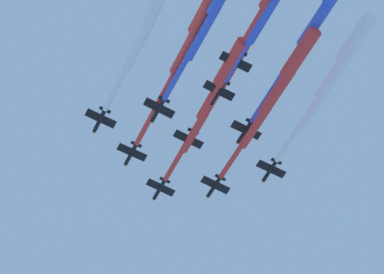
{
  "coord_description": "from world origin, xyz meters",
  "views": [
    {
      "loc": [
        -100.74,
        -140.37,
        -32.89
      ],
      "look_at": [
        0.0,
        0.0,
        153.65
      ],
      "focal_mm": 87.86,
      "sensor_mm": 36.0,
      "label": 1
    }
  ],
  "objects_px": {
    "jet_lead": "(212,98)",
    "jet_port_outer": "(333,76)",
    "jet_trail_port": "(318,19)",
    "jet_port_inner": "(187,49)",
    "jet_port_mid": "(256,26)",
    "jet_starboard_inner": "(277,91)"
  },
  "relations": [
    {
      "from": "jet_lead",
      "to": "jet_trail_port",
      "type": "xyz_separation_m",
      "value": [
        5.71,
        -35.54,
        -0.47
      ]
    },
    {
      "from": "jet_lead",
      "to": "jet_port_outer",
      "type": "bearing_deg",
      "value": -50.91
    },
    {
      "from": "jet_port_mid",
      "to": "jet_port_outer",
      "type": "xyz_separation_m",
      "value": [
        24.99,
        -0.07,
        -1.44
      ]
    },
    {
      "from": "jet_port_inner",
      "to": "jet_lead",
      "type": "bearing_deg",
      "value": 32.43
    },
    {
      "from": "jet_port_outer",
      "to": "jet_trail_port",
      "type": "height_order",
      "value": "jet_trail_port"
    },
    {
      "from": "jet_starboard_inner",
      "to": "jet_port_outer",
      "type": "distance_m",
      "value": 14.71
    },
    {
      "from": "jet_starboard_inner",
      "to": "jet_port_mid",
      "type": "xyz_separation_m",
      "value": [
        -15.38,
        -10.86,
        3.54
      ]
    },
    {
      "from": "jet_port_mid",
      "to": "jet_port_outer",
      "type": "relative_size",
      "value": 1.13
    },
    {
      "from": "jet_port_inner",
      "to": "jet_port_outer",
      "type": "height_order",
      "value": "jet_port_inner"
    },
    {
      "from": "jet_lead",
      "to": "jet_port_mid",
      "type": "xyz_separation_m",
      "value": [
        -4.91,
        -24.65,
        0.41
      ]
    },
    {
      "from": "jet_port_inner",
      "to": "jet_port_mid",
      "type": "distance_m",
      "value": 18.19
    },
    {
      "from": "jet_port_inner",
      "to": "jet_trail_port",
      "type": "bearing_deg",
      "value": -51.51
    },
    {
      "from": "jet_lead",
      "to": "jet_port_inner",
      "type": "height_order",
      "value": "jet_lead"
    },
    {
      "from": "jet_trail_port",
      "to": "jet_lead",
      "type": "bearing_deg",
      "value": 99.12
    },
    {
      "from": "jet_lead",
      "to": "jet_trail_port",
      "type": "relative_size",
      "value": 0.93
    },
    {
      "from": "jet_port_mid",
      "to": "jet_port_outer",
      "type": "bearing_deg",
      "value": -0.17
    },
    {
      "from": "jet_lead",
      "to": "jet_port_mid",
      "type": "height_order",
      "value": "jet_port_mid"
    },
    {
      "from": "jet_lead",
      "to": "jet_port_outer",
      "type": "xyz_separation_m",
      "value": [
        20.08,
        -24.72,
        -1.03
      ]
    },
    {
      "from": "jet_starboard_inner",
      "to": "jet_port_mid",
      "type": "height_order",
      "value": "jet_port_mid"
    },
    {
      "from": "jet_port_inner",
      "to": "jet_port_mid",
      "type": "height_order",
      "value": "jet_port_mid"
    },
    {
      "from": "jet_starboard_inner",
      "to": "jet_trail_port",
      "type": "xyz_separation_m",
      "value": [
        -4.77,
        -21.76,
        2.65
      ]
    },
    {
      "from": "jet_port_outer",
      "to": "jet_starboard_inner",
      "type": "bearing_deg",
      "value": 131.29
    }
  ]
}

